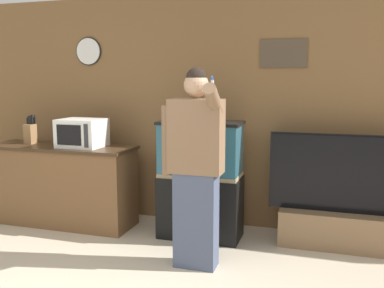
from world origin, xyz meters
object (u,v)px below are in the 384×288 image
microwave (82,133)px  aquarium_on_stand (200,180)px  person_standing (195,166)px  tv_on_stand (342,215)px  counter_island (62,184)px  knife_block (30,133)px

microwave → aquarium_on_stand: size_ratio=0.38×
microwave → person_standing: bearing=-23.4°
microwave → tv_on_stand: (2.77, 0.20, -0.74)m
counter_island → microwave: 0.67m
microwave → aquarium_on_stand: bearing=2.3°
counter_island → knife_block: bearing=174.4°
knife_block → tv_on_stand: knife_block is taller
tv_on_stand → person_standing: bearing=-146.0°
aquarium_on_stand → person_standing: (0.15, -0.71, 0.30)m
counter_island → aquarium_on_stand: (1.64, 0.06, 0.16)m
knife_block → tv_on_stand: size_ratio=0.23×
person_standing → tv_on_stand: bearing=34.0°
counter_island → knife_block: (-0.42, 0.04, 0.58)m
counter_island → person_standing: bearing=-19.9°
knife_block → microwave: bearing=-3.3°
microwave → aquarium_on_stand: (1.35, 0.05, -0.45)m
aquarium_on_stand → microwave: bearing=-177.7°
counter_island → microwave: microwave is taller
counter_island → knife_block: size_ratio=5.17×
counter_island → person_standing: size_ratio=0.98×
microwave → knife_block: knife_block is taller
knife_block → person_standing: person_standing is taller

